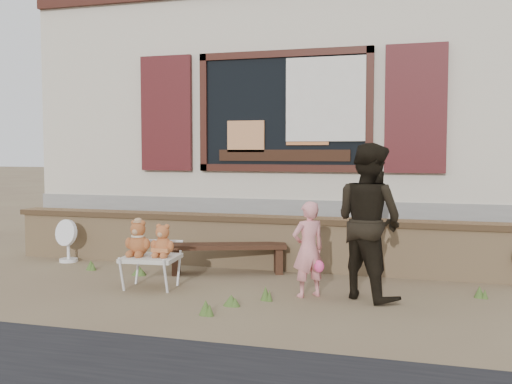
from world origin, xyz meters
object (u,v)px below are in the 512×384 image
(bench, at_px, (227,252))
(teddy_bear_left, at_px, (138,238))
(child, at_px, (308,249))
(folding_chair, at_px, (151,259))
(adult, at_px, (369,221))
(teddy_bear_right, at_px, (163,240))

(bench, height_order, teddy_bear_left, teddy_bear_left)
(teddy_bear_left, bearing_deg, child, -1.76)
(teddy_bear_left, bearing_deg, bench, 49.34)
(folding_chair, bearing_deg, bench, 54.82)
(child, relative_size, adult, 0.62)
(teddy_bear_left, bearing_deg, adult, -0.16)
(teddy_bear_right, xyz_separation_m, adult, (2.17, 0.23, 0.25))
(bench, height_order, child, child)
(child, bearing_deg, folding_chair, -35.37)
(bench, bearing_deg, folding_chair, -139.09)
(teddy_bear_left, xyz_separation_m, child, (1.85, 0.14, -0.06))
(folding_chair, height_order, teddy_bear_left, teddy_bear_left)
(teddy_bear_right, bearing_deg, adult, -0.19)
(teddy_bear_left, distance_m, teddy_bear_right, 0.28)
(teddy_bear_right, distance_m, child, 1.58)
(bench, relative_size, teddy_bear_left, 3.61)
(child, xyz_separation_m, adult, (0.60, 0.11, 0.30))
(folding_chair, bearing_deg, child, -1.90)
(teddy_bear_right, bearing_deg, child, -2.07)
(teddy_bear_left, relative_size, child, 0.41)
(bench, relative_size, child, 1.46)
(bench, relative_size, folding_chair, 2.30)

